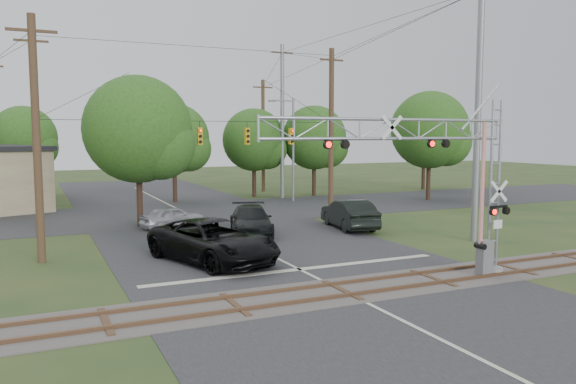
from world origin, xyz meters
name	(u,v)px	position (x,y,z in m)	size (l,w,h in m)	color
ground	(374,307)	(0.00, 0.00, 0.00)	(160.00, 160.00, 0.00)	#263C1C
road_main	(259,249)	(0.00, 10.00, 0.01)	(14.00, 90.00, 0.02)	#262628
road_cross	(185,213)	(0.00, 24.00, 0.01)	(90.00, 12.00, 0.02)	#262628
railroad_track	(342,291)	(0.00, 2.00, 0.03)	(90.00, 3.20, 0.17)	#4A4540
crossing_gantry	(434,169)	(3.60, 1.64, 4.25)	(10.41, 0.87, 6.85)	gray
traffic_signal_span	(214,132)	(0.93, 20.00, 5.70)	(19.34, 0.36, 11.50)	gray
pickup_black	(213,241)	(-2.76, 8.36, 0.93)	(3.08, 6.69, 1.86)	black
car_dark	(251,221)	(1.13, 13.99, 0.79)	(2.22, 5.46, 1.58)	black
sedan_silver	(173,217)	(-2.28, 18.04, 0.65)	(1.55, 3.84, 1.31)	#ABACB3
suv_dark	(349,214)	(7.16, 13.54, 0.86)	(1.82, 5.23, 1.72)	black
streetlight	(291,144)	(9.78, 27.23, 4.74)	(2.26, 0.24, 8.48)	gray
utility_poles	(230,127)	(2.80, 22.38, 6.06)	(25.22, 29.08, 13.40)	#472E20
treeline	(207,134)	(3.61, 30.55, 5.57)	(58.88, 27.61, 9.61)	#342217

